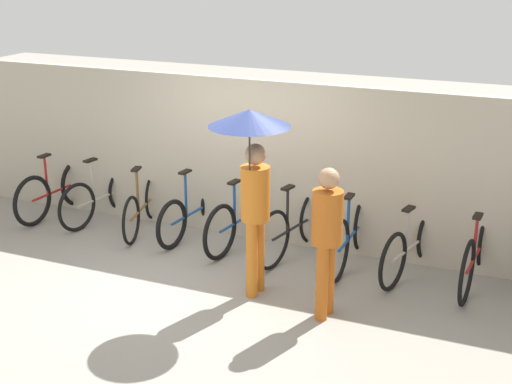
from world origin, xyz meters
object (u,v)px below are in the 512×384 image
(pedestrian_center, at_px, (327,232))
(parked_bicycle_8, at_px, (476,253))
(parked_bicycle_0, at_px, (56,190))
(pedestrian_leading, at_px, (252,158))
(parked_bicycle_7, at_px, (412,245))
(parked_bicycle_3, at_px, (194,211))
(parked_bicycle_4, at_px, (242,218))
(parked_bicycle_1, at_px, (102,196))
(parked_bicycle_6, at_px, (352,234))
(parked_bicycle_5, at_px, (295,226))
(parked_bicycle_2, at_px, (143,206))

(pedestrian_center, bearing_deg, parked_bicycle_8, -129.34)
(parked_bicycle_0, height_order, pedestrian_center, pedestrian_center)
(pedestrian_leading, relative_size, pedestrian_center, 1.31)
(parked_bicycle_0, bearing_deg, parked_bicycle_7, -85.96)
(parked_bicycle_3, distance_m, parked_bicycle_4, 0.74)
(parked_bicycle_7, height_order, pedestrian_leading, pedestrian_leading)
(parked_bicycle_8, distance_m, pedestrian_center, 2.05)
(parked_bicycle_0, height_order, parked_bicycle_1, parked_bicycle_1)
(parked_bicycle_3, distance_m, pedestrian_leading, 2.34)
(parked_bicycle_0, height_order, parked_bicycle_6, parked_bicycle_6)
(parked_bicycle_1, xyz_separation_m, parked_bicycle_3, (1.48, 0.01, -0.01))
(pedestrian_leading, bearing_deg, pedestrian_center, 174.81)
(parked_bicycle_1, bearing_deg, parked_bicycle_6, -81.70)
(parked_bicycle_1, height_order, parked_bicycle_7, parked_bicycle_7)
(parked_bicycle_8, bearing_deg, pedestrian_leading, 123.22)
(parked_bicycle_4, bearing_deg, parked_bicycle_7, -82.11)
(parked_bicycle_4, bearing_deg, parked_bicycle_5, -84.22)
(parked_bicycle_3, relative_size, parked_bicycle_8, 0.93)
(parked_bicycle_6, height_order, parked_bicycle_8, parked_bicycle_6)
(parked_bicycle_5, bearing_deg, parked_bicycle_1, 99.90)
(parked_bicycle_1, bearing_deg, pedestrian_center, -101.66)
(parked_bicycle_2, bearing_deg, parked_bicycle_6, -103.17)
(parked_bicycle_4, xyz_separation_m, parked_bicycle_7, (2.22, 0.00, -0.01))
(parked_bicycle_8, bearing_deg, pedestrian_center, 139.33)
(parked_bicycle_1, height_order, parked_bicycle_4, parked_bicycle_1)
(parked_bicycle_2, xyz_separation_m, pedestrian_leading, (2.18, -1.23, 1.26))
(parked_bicycle_2, relative_size, parked_bicycle_5, 0.91)
(parked_bicycle_4, bearing_deg, parked_bicycle_1, 96.63)
(parked_bicycle_1, height_order, parked_bicycle_8, parked_bicycle_1)
(parked_bicycle_6, relative_size, pedestrian_center, 1.08)
(pedestrian_center, bearing_deg, parked_bicycle_2, -18.96)
(parked_bicycle_5, height_order, parked_bicycle_7, parked_bicycle_7)
(parked_bicycle_5, distance_m, pedestrian_center, 1.72)
(parked_bicycle_1, bearing_deg, parked_bicycle_3, -80.27)
(parked_bicycle_1, height_order, parked_bicycle_2, parked_bicycle_1)
(parked_bicycle_4, xyz_separation_m, parked_bicycle_6, (1.48, -0.02, 0.02))
(parked_bicycle_2, height_order, parked_bicycle_3, parked_bicycle_3)
(parked_bicycle_6, bearing_deg, pedestrian_leading, 148.72)
(parked_bicycle_0, height_order, parked_bicycle_3, parked_bicycle_3)
(parked_bicycle_2, height_order, pedestrian_center, pedestrian_center)
(parked_bicycle_0, bearing_deg, parked_bicycle_2, -87.24)
(parked_bicycle_3, distance_m, parked_bicycle_5, 1.48)
(parked_bicycle_1, distance_m, parked_bicycle_5, 2.96)
(parked_bicycle_4, height_order, parked_bicycle_5, parked_bicycle_4)
(parked_bicycle_5, bearing_deg, parked_bicycle_4, 99.26)
(parked_bicycle_5, bearing_deg, parked_bicycle_6, -77.98)
(pedestrian_center, bearing_deg, parked_bicycle_0, -12.00)
(parked_bicycle_5, relative_size, pedestrian_leading, 0.81)
(parked_bicycle_5, height_order, pedestrian_center, pedestrian_center)
(parked_bicycle_2, bearing_deg, pedestrian_center, -127.74)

